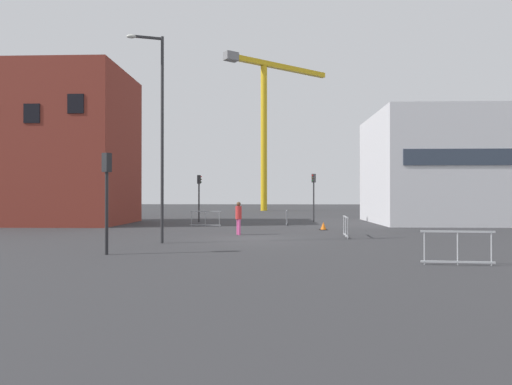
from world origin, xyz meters
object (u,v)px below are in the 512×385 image
at_px(traffic_light_corner, 314,190).
at_px(traffic_light_island, 107,186).
at_px(traffic_cone_striped, 323,226).
at_px(traffic_light_median, 199,190).
at_px(pedestrian_walking, 239,216).
at_px(construction_crane, 266,109).
at_px(streetlamp_tall, 159,125).

xyz_separation_m(traffic_light_corner, traffic_light_island, (-9.51, -19.48, -0.11)).
height_order(traffic_light_island, traffic_cone_striped, traffic_light_island).
relative_size(traffic_light_median, traffic_cone_striped, 7.62).
bearing_deg(pedestrian_walking, construction_crane, 88.28).
distance_m(pedestrian_walking, traffic_cone_striped, 6.23).
bearing_deg(traffic_light_median, traffic_cone_striped, -40.25).
bearing_deg(traffic_light_island, pedestrian_walking, 62.01).
height_order(traffic_light_median, traffic_cone_striped, traffic_light_median).
xyz_separation_m(construction_crane, pedestrian_walking, (-1.11, -36.90, -13.21)).
height_order(traffic_light_corner, traffic_cone_striped, traffic_light_corner).
height_order(streetlamp_tall, traffic_cone_striped, streetlamp_tall).
bearing_deg(construction_crane, traffic_light_corner, -80.77).
bearing_deg(traffic_cone_striped, traffic_light_island, -128.97).
xyz_separation_m(streetlamp_tall, traffic_light_corner, (8.56, 15.71, -2.73)).
bearing_deg(construction_crane, pedestrian_walking, -91.72).
relative_size(streetlamp_tall, pedestrian_walking, 5.19).
relative_size(traffic_light_corner, traffic_light_island, 1.05).
bearing_deg(traffic_light_median, streetlamp_tall, -87.15).
bearing_deg(construction_crane, traffic_light_median, -101.47).
height_order(streetlamp_tall, traffic_light_corner, streetlamp_tall).
relative_size(construction_crane, traffic_light_median, 5.56).
xyz_separation_m(streetlamp_tall, traffic_cone_striped, (8.39, 7.77, -5.14)).
bearing_deg(traffic_light_median, construction_crane, 78.53).
height_order(construction_crane, traffic_light_corner, construction_crane).
xyz_separation_m(traffic_light_median, pedestrian_walking, (4.09, -11.28, -1.51)).
bearing_deg(traffic_light_island, traffic_light_median, 89.49).
height_order(construction_crane, streetlamp_tall, construction_crane).
distance_m(traffic_light_corner, pedestrian_walking, 12.70).
height_order(construction_crane, traffic_light_median, construction_crane).
relative_size(streetlamp_tall, traffic_light_median, 2.47).
xyz_separation_m(streetlamp_tall, pedestrian_walking, (3.32, 4.24, -4.30)).
distance_m(traffic_light_corner, traffic_cone_striped, 8.30).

